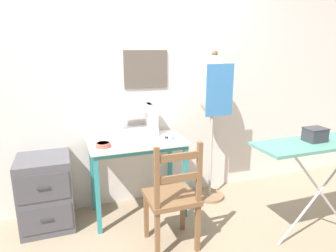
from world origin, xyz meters
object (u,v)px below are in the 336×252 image
object	(u,v)px
fabric_bowl	(103,145)
wooden_chair	(172,198)
thread_spool_near_machine	(166,137)
filing_cabinet	(46,192)
sewing_machine	(140,121)
storage_box	(315,134)
dress_form	(213,93)
scissors	(176,139)
ironing_board	(326,146)

from	to	relation	value
fabric_bowl	wooden_chair	world-z (taller)	wooden_chair
thread_spool_near_machine	filing_cabinet	world-z (taller)	thread_spool_near_machine
sewing_machine	storage_box	xyz separation A→B (m)	(1.18, -1.01, 0.03)
dress_form	sewing_machine	bearing A→B (deg)	173.45
wooden_chair	storage_box	distance (m)	1.25
scissors	ironing_board	bearing A→B (deg)	-38.50
fabric_bowl	storage_box	bearing A→B (deg)	-26.16
thread_spool_near_machine	wooden_chair	world-z (taller)	wooden_chair
wooden_chair	ironing_board	size ratio (longest dim) A/B	0.74
dress_form	storage_box	world-z (taller)	dress_form
fabric_bowl	wooden_chair	bearing A→B (deg)	-47.20
fabric_bowl	ironing_board	distance (m)	1.87
sewing_machine	ironing_board	world-z (taller)	sewing_machine
scissors	wooden_chair	world-z (taller)	wooden_chair
thread_spool_near_machine	storage_box	xyz separation A→B (m)	(0.97, -0.83, 0.16)
sewing_machine	storage_box	world-z (taller)	sewing_machine
fabric_bowl	sewing_machine	bearing A→B (deg)	31.00
wooden_chair	filing_cabinet	distance (m)	1.19
scissors	filing_cabinet	size ratio (longest dim) A/B	0.17
wooden_chair	dress_form	size ratio (longest dim) A/B	0.59
sewing_machine	wooden_chair	world-z (taller)	sewing_machine
ironing_board	sewing_machine	bearing A→B (deg)	141.51
wooden_chair	storage_box	bearing A→B (deg)	-13.80
storage_box	dress_form	bearing A→B (deg)	114.84
ironing_board	filing_cabinet	bearing A→B (deg)	156.46
wooden_chair	storage_box	xyz separation A→B (m)	(1.11, -0.27, 0.50)
sewing_machine	fabric_bowl	xyz separation A→B (m)	(-0.40, -0.24, -0.13)
fabric_bowl	thread_spool_near_machine	xyz separation A→B (m)	(0.61, 0.05, -0.01)
fabric_bowl	dress_form	world-z (taller)	dress_form
sewing_machine	thread_spool_near_machine	world-z (taller)	sewing_machine
wooden_chair	storage_box	world-z (taller)	storage_box
dress_form	ironing_board	size ratio (longest dim) A/B	1.26
sewing_machine	filing_cabinet	size ratio (longest dim) A/B	0.59
fabric_bowl	filing_cabinet	world-z (taller)	fabric_bowl
sewing_machine	fabric_bowl	distance (m)	0.48
filing_cabinet	storage_box	bearing A→B (deg)	-24.28
dress_form	storage_box	distance (m)	1.05
thread_spool_near_machine	fabric_bowl	bearing A→B (deg)	-175.06
fabric_bowl	ironing_board	bearing A→B (deg)	-25.09
sewing_machine	thread_spool_near_machine	distance (m)	0.31
wooden_chair	storage_box	size ratio (longest dim) A/B	5.64
fabric_bowl	scissors	xyz separation A→B (m)	(0.69, 0.01, -0.02)
filing_cabinet	dress_form	distance (m)	1.86
scissors	dress_form	world-z (taller)	dress_form
wooden_chair	ironing_board	distance (m)	1.32
thread_spool_near_machine	filing_cabinet	xyz separation A→B (m)	(-1.12, 0.12, -0.44)
scissors	dress_form	size ratio (longest dim) A/B	0.07
filing_cabinet	wooden_chair	bearing A→B (deg)	-34.38
fabric_bowl	filing_cabinet	distance (m)	0.71
storage_box	ironing_board	bearing A→B (deg)	-8.75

